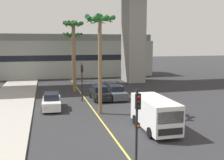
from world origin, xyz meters
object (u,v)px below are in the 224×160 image
Objects in this scene: palm_tree_near_median at (73,42)px; palm_tree_far_median at (100,32)px; car_queue_front at (52,102)px; car_queue_second at (100,93)px; delivery_van at (155,113)px; car_queue_third at (116,93)px; palm_tree_mid_median at (73,36)px; traffic_light_median_near at (137,119)px; traffic_light_median_far at (82,77)px.

palm_tree_far_median is at bearing -89.36° from palm_tree_near_median.
car_queue_front is 1.01× the size of car_queue_second.
delivery_van is at bearing -61.47° from palm_tree_far_median.
car_queue_third is 0.46× the size of palm_tree_far_median.
car_queue_second is 0.78× the size of delivery_van.
palm_tree_far_median reaches higher than car_queue_second.
palm_tree_far_median reaches higher than car_queue_third.
palm_tree_near_median is (-3.22, 14.88, 5.79)m from car_queue_third.
palm_tree_mid_median reaches higher than car_queue_front.
palm_tree_near_median is 9.28m from palm_tree_mid_median.
traffic_light_median_near reaches higher than delivery_van.
palm_tree_mid_median is (3.17, 8.54, 6.45)m from car_queue_front.
palm_tree_mid_median is at bearing 91.50° from traffic_light_median_near.
palm_tree_near_median is at bearing 89.52° from traffic_light_median_near.
car_queue_second is 15.95m from palm_tree_near_median.
traffic_light_median_far is at bearing 91.44° from traffic_light_median_near.
palm_tree_near_median is 0.88× the size of palm_tree_mid_median.
car_queue_third is (7.24, 2.88, 0.00)m from car_queue_front.
palm_tree_near_median reaches higher than car_queue_front.
traffic_light_median_far is 0.46× the size of palm_tree_mid_median.
palm_tree_near_median is at bearing 84.75° from palm_tree_mid_median.
car_queue_second is at bearing 28.80° from car_queue_front.
delivery_van is at bearing -70.48° from traffic_light_median_far.
delivery_van is 26.68m from palm_tree_near_median.
traffic_light_median_near is 31.81m from palm_tree_near_median.
traffic_light_median_near is (3.76, -13.82, 1.99)m from car_queue_front.
car_queue_front is 8.31m from palm_tree_far_median.
traffic_light_median_near is at bearing -90.48° from palm_tree_near_median.
car_queue_third is 0.78× the size of delivery_van.
palm_tree_far_median is (0.49, 11.00, 4.56)m from traffic_light_median_near.
traffic_light_median_near is 0.52× the size of palm_tree_near_median.
car_queue_second is 16.98m from traffic_light_median_near.
palm_tree_mid_median is at bearing 103.45° from delivery_van.
palm_tree_far_median is at bearing -117.68° from car_queue_third.
palm_tree_mid_median reaches higher than car_queue_second.
car_queue_front and car_queue_third have the same top height.
car_queue_third is at bearing 89.68° from delivery_van.
palm_tree_far_median is (0.90, -5.43, 4.56)m from traffic_light_median_far.
car_queue_front is 0.47× the size of palm_tree_far_median.
traffic_light_median_near is (-3.48, -16.70, 1.99)m from car_queue_third.
car_queue_front is 1.01× the size of car_queue_third.
car_queue_front is at bearing -158.29° from car_queue_third.
traffic_light_median_near reaches higher than car_queue_third.
traffic_light_median_far is 0.52× the size of palm_tree_near_median.
palm_tree_mid_median is 11.42m from palm_tree_far_median.
palm_tree_far_median is at bearing -101.25° from car_queue_second.
palm_tree_mid_median reaches higher than traffic_light_median_near.
traffic_light_median_far is (3.34, 2.61, 1.99)m from car_queue_front.
palm_tree_mid_median reaches higher than palm_tree_far_median.
car_queue_second and car_queue_third have the same top height.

